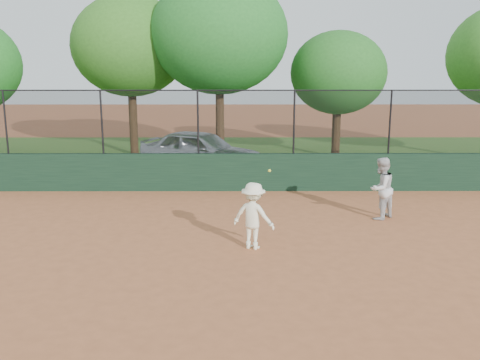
{
  "coord_description": "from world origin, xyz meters",
  "views": [
    {
      "loc": [
        0.76,
        -10.64,
        4.09
      ],
      "look_at": [
        0.8,
        2.2,
        1.2
      ],
      "focal_mm": 40.0,
      "sensor_mm": 36.0,
      "label": 1
    }
  ],
  "objects_px": {
    "parked_car": "(201,151)",
    "tree_3": "(338,73)",
    "player_main": "(253,216)",
    "player_second": "(381,188)",
    "tree_2": "(219,35)",
    "tree_1": "(130,46)"
  },
  "relations": [
    {
      "from": "player_second",
      "to": "tree_1",
      "type": "height_order",
      "value": "tree_1"
    },
    {
      "from": "tree_2",
      "to": "player_main",
      "type": "bearing_deg",
      "value": -84.3
    },
    {
      "from": "tree_3",
      "to": "parked_car",
      "type": "bearing_deg",
      "value": -150.99
    },
    {
      "from": "player_second",
      "to": "tree_2",
      "type": "height_order",
      "value": "tree_2"
    },
    {
      "from": "tree_1",
      "to": "parked_car",
      "type": "bearing_deg",
      "value": -49.08
    },
    {
      "from": "parked_car",
      "to": "player_main",
      "type": "relative_size",
      "value": 2.47
    },
    {
      "from": "parked_car",
      "to": "tree_2",
      "type": "xyz_separation_m",
      "value": [
        0.64,
        2.65,
        4.3
      ]
    },
    {
      "from": "parked_car",
      "to": "tree_3",
      "type": "relative_size",
      "value": 0.87
    },
    {
      "from": "player_main",
      "to": "tree_3",
      "type": "height_order",
      "value": "tree_3"
    },
    {
      "from": "player_second",
      "to": "tree_3",
      "type": "bearing_deg",
      "value": -134.8
    },
    {
      "from": "parked_car",
      "to": "tree_1",
      "type": "distance_m",
      "value": 6.2
    },
    {
      "from": "player_main",
      "to": "tree_3",
      "type": "distance_m",
      "value": 12.35
    },
    {
      "from": "player_second",
      "to": "tree_3",
      "type": "distance_m",
      "value": 9.55
    },
    {
      "from": "player_second",
      "to": "tree_1",
      "type": "xyz_separation_m",
      "value": [
        -8.29,
        9.7,
        3.84
      ]
    },
    {
      "from": "player_main",
      "to": "player_second",
      "type": "bearing_deg",
      "value": 33.62
    },
    {
      "from": "tree_3",
      "to": "tree_1",
      "type": "bearing_deg",
      "value": 176.32
    },
    {
      "from": "tree_1",
      "to": "tree_2",
      "type": "relative_size",
      "value": 0.91
    },
    {
      "from": "parked_car",
      "to": "player_second",
      "type": "distance_m",
      "value": 7.92
    },
    {
      "from": "parked_car",
      "to": "player_main",
      "type": "distance_m",
      "value": 8.47
    },
    {
      "from": "parked_car",
      "to": "tree_3",
      "type": "bearing_deg",
      "value": -36.3
    },
    {
      "from": "player_second",
      "to": "tree_3",
      "type": "xyz_separation_m",
      "value": [
        0.45,
        9.13,
        2.74
      ]
    },
    {
      "from": "parked_car",
      "to": "tree_3",
      "type": "height_order",
      "value": "tree_3"
    }
  ]
}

